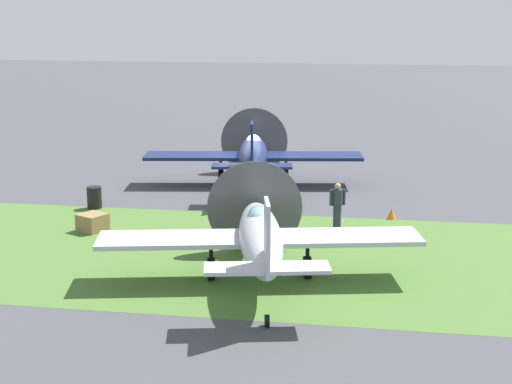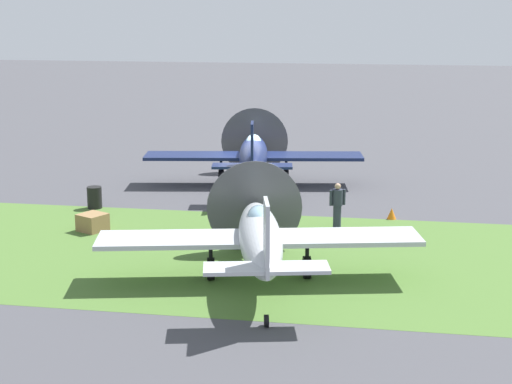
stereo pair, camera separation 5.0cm
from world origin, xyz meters
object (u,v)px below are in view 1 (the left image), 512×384
object	(u,v)px
airplane_lead	(253,154)
ground_crew_chief	(337,205)
fuel_drum	(94,198)
airplane_wingman	(260,236)
runway_marker_cone	(392,213)
supply_crate	(93,222)

from	to	relation	value
airplane_lead	ground_crew_chief	xyz separation A→B (m)	(4.31, -6.57, -0.60)
fuel_drum	ground_crew_chief	bearing A→B (deg)	-7.88
airplane_wingman	fuel_drum	xyz separation A→B (m)	(-8.18, 7.80, -1.01)
fuel_drum	runway_marker_cone	world-z (taller)	fuel_drum
airplane_wingman	runway_marker_cone	distance (m)	9.08
ground_crew_chief	supply_crate	distance (m)	9.13
airplane_lead	runway_marker_cone	bearing A→B (deg)	-46.46
airplane_lead	airplane_wingman	distance (m)	13.20
airplane_lead	airplane_wingman	bearing A→B (deg)	-88.29
airplane_wingman	supply_crate	size ratio (longest dim) A/B	10.97
ground_crew_chief	supply_crate	bearing A→B (deg)	-12.46
ground_crew_chief	supply_crate	xyz separation A→B (m)	(-8.92, -1.84, -0.59)
ground_crew_chief	runway_marker_cone	bearing A→B (deg)	-164.18
ground_crew_chief	runway_marker_cone	xyz separation A→B (m)	(2.02, 1.69, -0.69)
airplane_lead	supply_crate	size ratio (longest dim) A/B	11.33
airplane_wingman	runway_marker_cone	bearing A→B (deg)	51.95
airplane_lead	runway_marker_cone	size ratio (longest dim) A/B	23.17
airplane_lead	supply_crate	xyz separation A→B (m)	(-4.61, -8.40, -1.19)
airplane_lead	fuel_drum	xyz separation A→B (m)	(-5.76, -5.17, -1.06)
airplane_wingman	fuel_drum	bearing A→B (deg)	124.03
airplane_wingman	fuel_drum	world-z (taller)	airplane_wingman
airplane_lead	runway_marker_cone	distance (m)	8.09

